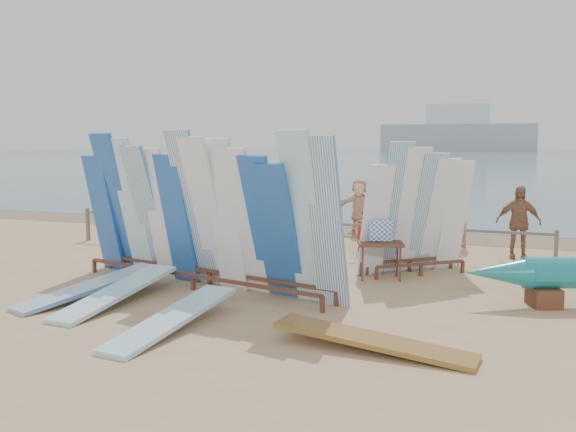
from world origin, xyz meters
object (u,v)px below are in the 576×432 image
at_px(flat_board_a, 117,304).
at_px(main_surfboard_rack, 201,217).
at_px(side_surfboard_rack, 416,215).
at_px(beachgoer_11, 208,199).
at_px(beachgoer_5, 359,207).
at_px(beach_chair_left, 303,239).
at_px(vendor_table, 380,259).
at_px(beach_chair_right, 330,238).
at_px(beachgoer_10, 518,222).
at_px(flat_board_c, 373,351).
at_px(stroller, 371,235).
at_px(flat_board_e, 90,298).
at_px(beachgoer_1, 248,203).
at_px(beachgoer_extra_1, 161,200).
at_px(beachgoer_8, 455,217).
at_px(beachgoer_4, 298,208).
at_px(beachgoer_6, 399,218).
at_px(flat_board_b, 173,330).
at_px(beachgoer_0, 174,210).

bearing_deg(flat_board_a, main_surfboard_rack, 68.42).
xyz_separation_m(side_surfboard_rack, beachgoer_11, (-7.32, 4.73, -0.30)).
height_order(flat_board_a, beachgoer_5, beachgoer_5).
bearing_deg(beach_chair_left, vendor_table, -21.54).
height_order(beach_chair_right, beachgoer_10, beachgoer_10).
relative_size(flat_board_c, stroller, 2.58).
relative_size(flat_board_e, beachgoer_10, 1.57).
bearing_deg(vendor_table, beachgoer_1, 118.75).
height_order(vendor_table, flat_board_a, vendor_table).
bearing_deg(beachgoer_extra_1, flat_board_c, -76.41).
height_order(flat_board_c, beach_chair_right, beach_chair_right).
height_order(beachgoer_11, beachgoer_10, beachgoer_11).
relative_size(beach_chair_left, beachgoer_8, 0.49).
xyz_separation_m(beachgoer_4, beachgoer_6, (3.00, -0.85, -0.06)).
height_order(flat_board_a, beachgoer_11, beachgoer_11).
distance_m(beachgoer_11, beachgoer_6, 6.88).
xyz_separation_m(beachgoer_5, beachgoer_1, (-3.24, -0.84, 0.08)).
distance_m(main_surfboard_rack, beachgoer_8, 7.33).
distance_m(beachgoer_4, beachgoer_10, 5.85).
bearing_deg(beachgoer_5, beachgoer_11, -172.12).
bearing_deg(flat_board_b, flat_board_e, 160.66).
distance_m(flat_board_e, beachgoer_10, 9.70).
distance_m(beach_chair_left, beachgoer_extra_1, 5.55).
distance_m(side_surfboard_rack, flat_board_a, 6.17).
height_order(side_surfboard_rack, beachgoer_10, side_surfboard_rack).
relative_size(beach_chair_right, beachgoer_11, 0.42).
relative_size(vendor_table, stroller, 1.13).
bearing_deg(beachgoer_extra_1, beachgoer_0, -81.00).
relative_size(main_surfboard_rack, beachgoer_1, 3.31).
bearing_deg(flat_board_a, beachgoer_0, 116.56).
distance_m(beachgoer_1, beachgoer_4, 2.00).
relative_size(flat_board_b, beach_chair_right, 3.43).
bearing_deg(flat_board_b, beachgoer_4, 102.52).
bearing_deg(flat_board_a, beachgoer_11, 112.63).
distance_m(flat_board_a, beachgoer_11, 9.45).
relative_size(flat_board_b, beachgoer_extra_1, 1.48).
bearing_deg(main_surfboard_rack, beach_chair_left, 98.55).
bearing_deg(beachgoer_11, flat_board_c, 155.93).
height_order(main_surfboard_rack, flat_board_c, main_surfboard_rack).
bearing_deg(main_surfboard_rack, beachgoer_4, 104.85).
xyz_separation_m(beach_chair_left, beachgoer_10, (5.22, 0.39, 0.63)).
height_order(beach_chair_left, beach_chair_right, same).
bearing_deg(beachgoer_10, flat_board_a, -138.93).
bearing_deg(beachgoer_4, beach_chair_left, 13.50).
bearing_deg(beachgoer_5, beach_chair_left, -101.17).
height_order(beachgoer_1, beachgoer_6, beachgoer_1).
height_order(beach_chair_left, beachgoer_0, beachgoer_0).
height_order(side_surfboard_rack, vendor_table, side_surfboard_rack).
xyz_separation_m(stroller, beachgoer_5, (-1.00, 2.77, 0.41)).
relative_size(beach_chair_right, beachgoer_8, 0.49).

